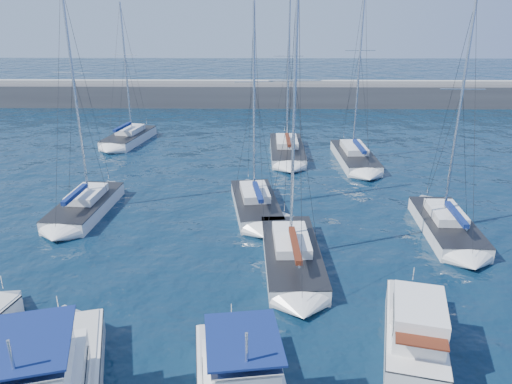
{
  "coord_description": "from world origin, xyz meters",
  "views": [
    {
      "loc": [
        1.49,
        -19.54,
        14.53
      ],
      "look_at": [
        1.11,
        9.79,
        3.0
      ],
      "focal_mm": 35.0,
      "sensor_mm": 36.0,
      "label": 1
    }
  ],
  "objects_px": {
    "sailboat_back_a": "(129,137)",
    "sailboat_back_b": "(287,150)",
    "sailboat_back_c": "(355,156)",
    "motor_yacht_stbd_outer": "(415,332)",
    "sailboat_mid_a": "(85,206)",
    "sailboat_mid_e": "(446,226)",
    "sailboat_mid_c": "(255,204)",
    "sailboat_mid_d": "(292,254)"
  },
  "relations": [
    {
      "from": "sailboat_mid_a",
      "to": "sailboat_mid_e",
      "type": "bearing_deg",
      "value": -2.22
    },
    {
      "from": "sailboat_mid_e",
      "to": "sailboat_back_a",
      "type": "bearing_deg",
      "value": 142.3
    },
    {
      "from": "sailboat_mid_e",
      "to": "sailboat_mid_a",
      "type": "bearing_deg",
      "value": 174.91
    },
    {
      "from": "sailboat_back_c",
      "to": "sailboat_mid_a",
      "type": "bearing_deg",
      "value": -153.25
    },
    {
      "from": "sailboat_back_a",
      "to": "sailboat_back_c",
      "type": "height_order",
      "value": "sailboat_back_c"
    },
    {
      "from": "sailboat_mid_e",
      "to": "sailboat_back_c",
      "type": "xyz_separation_m",
      "value": [
        -3.42,
        15.11,
        0.01
      ]
    },
    {
      "from": "sailboat_mid_d",
      "to": "sailboat_back_b",
      "type": "xyz_separation_m",
      "value": [
        0.68,
        21.33,
        -0.02
      ]
    },
    {
      "from": "sailboat_mid_c",
      "to": "sailboat_mid_a",
      "type": "bearing_deg",
      "value": 174.81
    },
    {
      "from": "sailboat_mid_e",
      "to": "sailboat_back_c",
      "type": "bearing_deg",
      "value": 104.56
    },
    {
      "from": "motor_yacht_stbd_outer",
      "to": "sailboat_mid_d",
      "type": "height_order",
      "value": "sailboat_mid_d"
    },
    {
      "from": "sailboat_mid_c",
      "to": "sailboat_mid_d",
      "type": "height_order",
      "value": "sailboat_mid_d"
    },
    {
      "from": "motor_yacht_stbd_outer",
      "to": "sailboat_back_a",
      "type": "distance_m",
      "value": 39.45
    },
    {
      "from": "sailboat_mid_a",
      "to": "sailboat_mid_c",
      "type": "height_order",
      "value": "sailboat_mid_a"
    },
    {
      "from": "sailboat_mid_a",
      "to": "sailboat_mid_d",
      "type": "bearing_deg",
      "value": -21.43
    },
    {
      "from": "sailboat_mid_a",
      "to": "sailboat_mid_d",
      "type": "distance_m",
      "value": 16.07
    },
    {
      "from": "sailboat_back_a",
      "to": "sailboat_mid_c",
      "type": "bearing_deg",
      "value": -40.81
    },
    {
      "from": "sailboat_back_c",
      "to": "motor_yacht_stbd_outer",
      "type": "bearing_deg",
      "value": -97.04
    },
    {
      "from": "sailboat_mid_a",
      "to": "sailboat_mid_c",
      "type": "bearing_deg",
      "value": 7.4
    },
    {
      "from": "sailboat_back_b",
      "to": "sailboat_mid_c",
      "type": "bearing_deg",
      "value": -102.3
    },
    {
      "from": "motor_yacht_stbd_outer",
      "to": "sailboat_mid_d",
      "type": "xyz_separation_m",
      "value": [
        -4.94,
        7.66,
        -0.41
      ]
    },
    {
      "from": "motor_yacht_stbd_outer",
      "to": "sailboat_mid_a",
      "type": "distance_m",
      "value": 24.34
    },
    {
      "from": "sailboat_back_b",
      "to": "sailboat_back_c",
      "type": "xyz_separation_m",
      "value": [
        6.26,
        -2.15,
        0.02
      ]
    },
    {
      "from": "motor_yacht_stbd_outer",
      "to": "sailboat_back_c",
      "type": "bearing_deg",
      "value": 99.44
    },
    {
      "from": "motor_yacht_stbd_outer",
      "to": "sailboat_mid_c",
      "type": "height_order",
      "value": "sailboat_mid_c"
    },
    {
      "from": "motor_yacht_stbd_outer",
      "to": "sailboat_mid_a",
      "type": "relative_size",
      "value": 0.46
    },
    {
      "from": "sailboat_mid_d",
      "to": "sailboat_back_c",
      "type": "distance_m",
      "value": 20.4
    },
    {
      "from": "sailboat_mid_a",
      "to": "sailboat_back_c",
      "type": "bearing_deg",
      "value": 34.21
    },
    {
      "from": "sailboat_mid_e",
      "to": "sailboat_back_b",
      "type": "height_order",
      "value": "sailboat_back_b"
    },
    {
      "from": "sailboat_mid_a",
      "to": "sailboat_mid_c",
      "type": "relative_size",
      "value": 1.07
    },
    {
      "from": "sailboat_mid_d",
      "to": "sailboat_back_a",
      "type": "xyz_separation_m",
      "value": [
        -15.97,
        25.79,
        -0.01
      ]
    },
    {
      "from": "sailboat_mid_c",
      "to": "sailboat_mid_e",
      "type": "xyz_separation_m",
      "value": [
        12.59,
        -3.58,
        -0.0
      ]
    },
    {
      "from": "sailboat_mid_c",
      "to": "sailboat_back_b",
      "type": "bearing_deg",
      "value": 70.1
    },
    {
      "from": "sailboat_mid_c",
      "to": "sailboat_back_c",
      "type": "xyz_separation_m",
      "value": [
        9.16,
        11.53,
        0.0
      ]
    },
    {
      "from": "sailboat_mid_d",
      "to": "motor_yacht_stbd_outer",
      "type": "bearing_deg",
      "value": -59.6
    },
    {
      "from": "motor_yacht_stbd_outer",
      "to": "sailboat_back_b",
      "type": "height_order",
      "value": "sailboat_back_b"
    },
    {
      "from": "sailboat_back_a",
      "to": "sailboat_back_b",
      "type": "relative_size",
      "value": 0.96
    },
    {
      "from": "sailboat_mid_d",
      "to": "sailboat_back_a",
      "type": "distance_m",
      "value": 30.33
    },
    {
      "from": "motor_yacht_stbd_outer",
      "to": "sailboat_back_a",
      "type": "xyz_separation_m",
      "value": [
        -20.92,
        33.45,
        -0.42
      ]
    },
    {
      "from": "motor_yacht_stbd_outer",
      "to": "sailboat_mid_c",
      "type": "distance_m",
      "value": 16.91
    },
    {
      "from": "sailboat_mid_a",
      "to": "sailboat_mid_d",
      "type": "xyz_separation_m",
      "value": [
        14.43,
        -7.07,
        -0.0
      ]
    },
    {
      "from": "sailboat_mid_d",
      "to": "sailboat_back_c",
      "type": "height_order",
      "value": "sailboat_mid_d"
    },
    {
      "from": "sailboat_back_a",
      "to": "sailboat_mid_d",
      "type": "bearing_deg",
      "value": -46.22
    }
  ]
}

